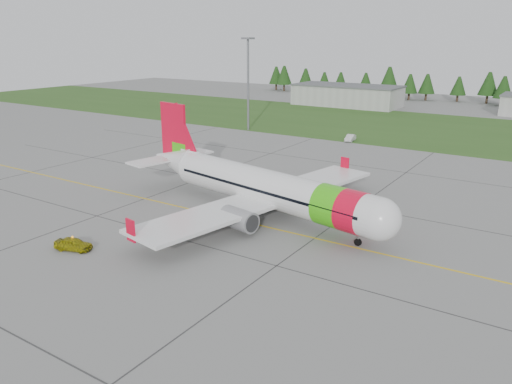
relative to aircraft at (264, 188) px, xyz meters
The scene contains 9 objects.
ground 11.86m from the aircraft, 97.84° to the right, with size 320.00×320.00×0.00m, color gray.
aircraft is the anchor object (origin of this frame).
follow_me_car 21.93m from the aircraft, 118.71° to the right, with size 1.54×1.30×3.82m, color yellow.
service_van 48.13m from the aircraft, 100.46° to the left, with size 1.44×1.36×4.14m, color silver.
grass_strip 70.85m from the aircraft, 91.25° to the left, with size 320.00×50.00×0.03m, color #30561E.
taxi_guideline 4.95m from the aircraft, 115.48° to the right, with size 120.00×0.25×0.02m, color gold.
hangar_west 103.67m from the aircraft, 107.72° to the left, with size 32.00×14.00×6.00m, color #A8A8A3.
floodlight_mast 57.92m from the aircraft, 125.66° to the left, with size 0.50×0.50×20.00m, color slate.
treeline 126.77m from the aircraft, 90.70° to the left, with size 160.00×8.00×10.00m, color #1C3F14, non-canonical shape.
Camera 1 is at (31.47, -36.64, 20.44)m, focal length 35.00 mm.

